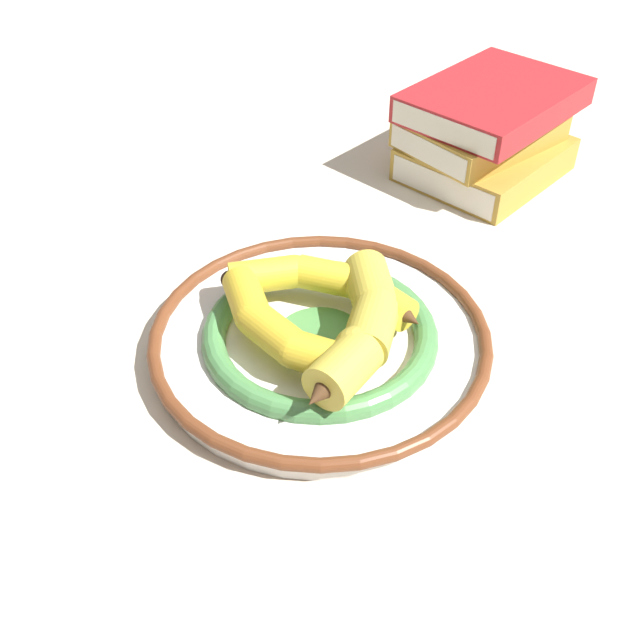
{
  "coord_description": "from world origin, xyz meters",
  "views": [
    {
      "loc": [
        0.12,
        0.45,
        0.45
      ],
      "look_at": [
        0.02,
        -0.04,
        0.04
      ],
      "focal_mm": 42.0,
      "sensor_mm": 36.0,
      "label": 1
    }
  ],
  "objects_px": {
    "decorative_bowl": "(320,338)",
    "banana_a": "(361,329)",
    "banana_c": "(277,327)",
    "banana_b": "(327,284)",
    "book_stack": "(486,132)"
  },
  "relations": [
    {
      "from": "decorative_bowl",
      "to": "banana_a",
      "type": "height_order",
      "value": "banana_a"
    },
    {
      "from": "banana_a",
      "to": "banana_c",
      "type": "height_order",
      "value": "banana_a"
    },
    {
      "from": "banana_a",
      "to": "banana_b",
      "type": "height_order",
      "value": "banana_a"
    },
    {
      "from": "decorative_bowl",
      "to": "banana_b",
      "type": "bearing_deg",
      "value": -110.27
    },
    {
      "from": "banana_c",
      "to": "decorative_bowl",
      "type": "bearing_deg",
      "value": 79.36
    },
    {
      "from": "banana_a",
      "to": "banana_c",
      "type": "xyz_separation_m",
      "value": [
        0.07,
        -0.02,
        -0.0
      ]
    },
    {
      "from": "decorative_bowl",
      "to": "book_stack",
      "type": "distance_m",
      "value": 0.38
    },
    {
      "from": "book_stack",
      "to": "banana_a",
      "type": "bearing_deg",
      "value": 17.48
    },
    {
      "from": "banana_c",
      "to": "book_stack",
      "type": "xyz_separation_m",
      "value": [
        -0.29,
        -0.29,
        0.01
      ]
    },
    {
      "from": "banana_c",
      "to": "book_stack",
      "type": "bearing_deg",
      "value": 104.32
    },
    {
      "from": "banana_a",
      "to": "book_stack",
      "type": "distance_m",
      "value": 0.39
    },
    {
      "from": "banana_c",
      "to": "banana_a",
      "type": "bearing_deg",
      "value": 43.18
    },
    {
      "from": "decorative_bowl",
      "to": "banana_c",
      "type": "relative_size",
      "value": 1.89
    },
    {
      "from": "banana_b",
      "to": "decorative_bowl",
      "type": "bearing_deg",
      "value": 99.43
    },
    {
      "from": "banana_b",
      "to": "banana_c",
      "type": "bearing_deg",
      "value": 73.27
    }
  ]
}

